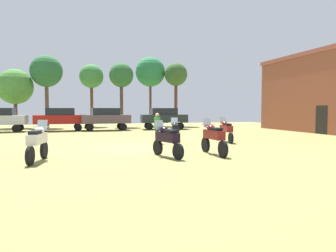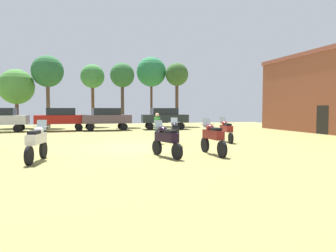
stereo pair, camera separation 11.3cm
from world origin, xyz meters
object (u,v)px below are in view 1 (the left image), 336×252
(tree_1, at_px, (176,75))
(car_3, at_px, (106,117))
(car_4, at_px, (60,118))
(tree_3, at_px, (46,72))
(motorcycle_8, at_px, (175,132))
(motorcycle_4, at_px, (213,137))
(motorcycle_2, at_px, (167,139))
(person_1, at_px, (157,126))
(tree_6, at_px, (15,87))
(tree_8, at_px, (91,77))
(motorcycle_9, at_px, (38,141))
(car_1, at_px, (164,117))
(tree_4, at_px, (150,72))
(tree_7, at_px, (121,76))
(motorcycle_5, at_px, (226,130))

(tree_1, bearing_deg, car_3, -145.55)
(car_4, height_order, tree_3, tree_3)
(motorcycle_8, height_order, tree_1, tree_1)
(motorcycle_4, xyz_separation_m, motorcycle_8, (-0.55, 3.62, -0.03))
(motorcycle_2, distance_m, motorcycle_8, 4.01)
(person_1, xyz_separation_m, tree_6, (-10.44, 17.98, 3.19))
(tree_8, bearing_deg, tree_6, -172.57)
(motorcycle_2, xyz_separation_m, motorcycle_9, (-4.78, 0.26, 0.02))
(car_1, relative_size, tree_4, 0.56)
(tree_1, bearing_deg, tree_6, 177.66)
(motorcycle_8, bearing_deg, tree_8, 112.95)
(car_4, distance_m, tree_6, 8.33)
(tree_1, bearing_deg, tree_3, 177.78)
(tree_3, relative_size, tree_7, 1.08)
(tree_3, bearing_deg, car_3, -49.03)
(car_3, xyz_separation_m, tree_6, (-8.52, 6.48, 3.00))
(motorcycle_9, bearing_deg, tree_7, 85.86)
(motorcycle_5, bearing_deg, tree_4, 98.37)
(motorcycle_4, xyz_separation_m, tree_8, (-3.98, 23.98, 4.74))
(motorcycle_9, distance_m, tree_3, 23.29)
(motorcycle_5, distance_m, tree_6, 23.73)
(tree_8, bearing_deg, motorcycle_9, -96.78)
(car_1, xyz_separation_m, tree_4, (0.35, 7.29, 5.05))
(motorcycle_8, height_order, person_1, person_1)
(motorcycle_5, relative_size, tree_6, 0.37)
(motorcycle_8, distance_m, tree_3, 21.43)
(tree_6, bearing_deg, tree_3, -2.90)
(car_1, bearing_deg, person_1, 168.07)
(tree_4, bearing_deg, motorcycle_8, -99.15)
(motorcycle_9, xyz_separation_m, car_3, (3.74, 16.35, 0.44))
(motorcycle_4, distance_m, car_1, 16.75)
(car_1, distance_m, tree_4, 8.88)
(tree_7, height_order, tree_8, tree_7)
(motorcycle_2, distance_m, tree_1, 24.12)
(car_1, xyz_separation_m, tree_7, (-3.24, 5.73, 4.34))
(tree_8, bearing_deg, tree_7, -28.27)
(motorcycle_5, height_order, motorcycle_8, motorcycle_8)
(car_1, bearing_deg, motorcycle_8, 172.33)
(motorcycle_5, xyz_separation_m, motorcycle_8, (-3.34, -0.81, -0.00))
(tree_7, bearing_deg, car_1, -60.51)
(motorcycle_8, relative_size, tree_3, 0.28)
(motorcycle_4, distance_m, car_3, 16.80)
(tree_4, bearing_deg, car_3, -128.20)
(person_1, bearing_deg, motorcycle_2, 40.59)
(tree_1, distance_m, tree_7, 6.24)
(motorcycle_5, distance_m, tree_3, 22.21)
(motorcycle_5, bearing_deg, person_1, 179.81)
(motorcycle_2, height_order, car_3, car_3)
(motorcycle_8, bearing_deg, tree_7, 104.39)
(motorcycle_2, height_order, tree_3, tree_3)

